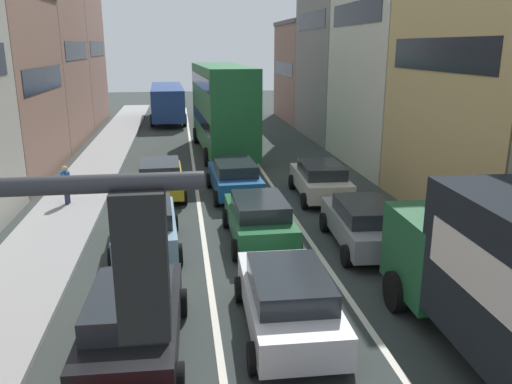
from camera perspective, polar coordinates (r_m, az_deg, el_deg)
The scene contains 15 objects.
sidewalk_left at distance 24.79m, azimuth -18.34°, elevation 0.97°, with size 2.60×64.00×0.14m, color #969696.
lane_stripe_left at distance 24.42m, azimuth -6.71°, elevation 1.31°, with size 0.16×60.00×0.01m, color silver.
lane_stripe_right at distance 24.74m, azimuth 1.18°, elevation 1.61°, with size 0.16×60.00×0.01m, color silver.
building_row_right at distance 27.52m, azimuth 18.63°, elevation 15.48°, with size 7.20×43.90×14.27m.
sedan_centre_lane_second at distance 11.45m, azimuth 3.55°, elevation -11.70°, with size 2.15×4.34×1.49m.
wagon_left_lane_second at distance 10.95m, azimuth -13.41°, elevation -13.54°, with size 2.18×4.36×1.49m.
hatchback_centre_lane_third at distance 16.48m, azimuth 0.34°, elevation -2.88°, with size 2.08×4.31×1.49m.
sedan_left_lane_third at distance 16.23m, azimuth -12.11°, elevation -3.55°, with size 2.21×4.37×1.49m.
coupe_centre_lane_fourth at distance 21.60m, azimuth -2.40°, elevation 1.65°, with size 2.21×4.37×1.49m.
sedan_left_lane_fourth at distance 21.95m, azimuth -10.55°, elevation 1.63°, with size 2.16×4.35×1.49m.
sedan_right_lane_behind_truck at distance 16.37m, azimuth 11.93°, elevation -3.37°, with size 2.26×4.40×1.49m.
wagon_right_lane_far at distance 21.38m, azimuth 7.14°, elevation 1.39°, with size 2.22×4.38×1.49m.
bus_mid_queue_primary at distance 29.99m, azimuth -3.78°, elevation 9.57°, with size 3.20×10.61×5.06m.
bus_far_queue_secondary at distance 44.26m, azimuth -9.79°, elevation 10.01°, with size 3.04×10.57×2.90m.
pedestrian_mid_sidewalk at distance 21.28m, azimuth -20.29°, elevation 0.86°, with size 0.34×0.54×1.66m.
Camera 1 is at (-2.32, -3.64, 6.09)m, focal length 36.14 mm.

